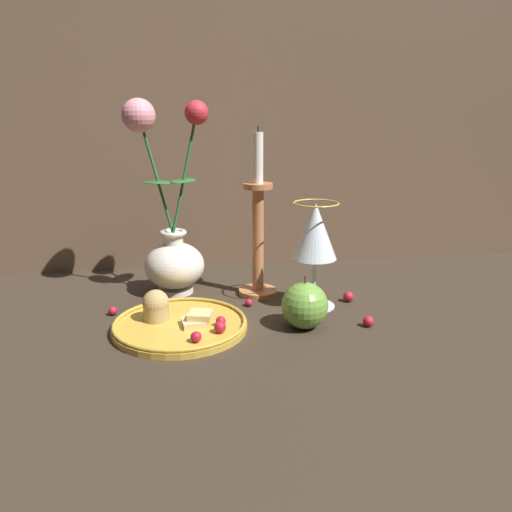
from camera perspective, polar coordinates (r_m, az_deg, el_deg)
ground_plane at (r=0.86m, az=-3.31°, el=-7.02°), size 2.40×2.40×0.00m
vase at (r=0.96m, az=-9.67°, el=1.99°), size 0.15×0.11×0.36m
plate_with_pastries at (r=0.82m, az=-8.95°, el=-7.44°), size 0.22×0.22×0.06m
wine_glass at (r=0.88m, az=6.77°, el=2.34°), size 0.08×0.08×0.19m
candlestick at (r=0.94m, az=0.22°, el=2.46°), size 0.07×0.07×0.32m
apple_beside_vase at (r=0.81m, az=5.59°, el=-5.64°), size 0.08×0.08×0.09m
berry_near_plate at (r=0.91m, az=-0.82°, el=-5.35°), size 0.01×0.01×0.01m
berry_front_center at (r=0.90m, az=-16.05°, el=-6.05°), size 0.02×0.02×0.02m
berry_by_glass_stem at (r=0.84m, az=12.71°, el=-7.30°), size 0.02×0.02×0.02m
berry_under_candlestick at (r=0.94m, az=10.51°, el=-4.59°), size 0.02×0.02×0.02m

